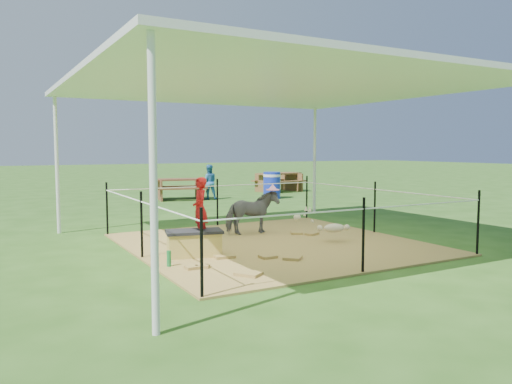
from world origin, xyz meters
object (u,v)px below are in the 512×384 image
foal (334,226)px  distant_person (209,182)px  green_bottle (169,259)px  pony (252,212)px  woman (200,202)px  trash_barrel (272,185)px  picnic_table_far (279,182)px  picnic_table_near (180,189)px  straw_bale (194,244)px

foal → distant_person: distant_person is taller
green_bottle → pony: pony is taller
woman → pony: 2.03m
trash_barrel → picnic_table_far: size_ratio=0.51×
green_bottle → foal: size_ratio=0.22×
foal → picnic_table_near: picnic_table_near is taller
green_bottle → picnic_table_near: 9.25m
straw_bale → green_bottle: bearing=-140.7°
pony → trash_barrel: size_ratio=1.12×
straw_bale → trash_barrel: (5.54, 7.02, 0.23)m
picnic_table_near → trash_barrel: bearing=-10.8°
trash_barrel → picnic_table_far: 2.62m
straw_bale → woman: (0.10, 0.00, 0.63)m
foal → picnic_table_near: (0.28, 8.26, 0.04)m
trash_barrel → green_bottle: bearing=-129.2°
pony → foal: pony is taller
woman → green_bottle: 1.06m
green_bottle → trash_barrel: size_ratio=0.25×
picnic_table_near → picnic_table_far: size_ratio=0.94×
green_bottle → pony: (2.20, 1.70, 0.30)m
green_bottle → trash_barrel: 9.64m
foal → distant_person: bearing=94.6°
trash_barrel → distant_person: bearing=159.0°
straw_bale → picnic_table_near: size_ratio=0.48×
foal → picnic_table_far: picnic_table_far is taller
green_bottle → trash_barrel: trash_barrel is taller
foal → distant_person: (1.11, 7.85, 0.26)m
straw_bale → woman: bearing=0.0°
picnic_table_near → picnic_table_far: bearing=24.4°
woman → foal: woman is taller
pony → foal: size_ratio=1.00×
trash_barrel → pony: bearing=-123.9°
straw_bale → picnic_table_near: 8.64m
pony → foal: 1.61m
woman → straw_bale: bearing=-76.4°
straw_bale → green_bottle: 0.71m
pony → trash_barrel: trash_barrel is taller
pony → distant_person: (1.98, 6.51, 0.12)m
foal → woman: bearing=-169.7°
picnic_table_near → distant_person: 0.96m
foal → picnic_table_far: size_ratio=0.56×
picnic_table_far → distant_person: (-3.47, -1.37, 0.20)m
foal → pony: bearing=135.7°
straw_bale → picnic_table_far: picnic_table_far is taller
straw_bale → picnic_table_far: (7.11, 9.12, 0.15)m
green_bottle → distant_person: size_ratio=0.19×
woman → picnic_table_far: 11.51m
picnic_table_far → distant_person: distant_person is taller
woman → pony: (1.55, 1.25, -0.40)m
straw_bale → picnic_table_far: 11.57m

